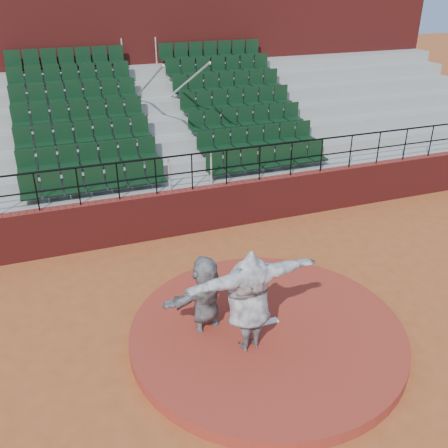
# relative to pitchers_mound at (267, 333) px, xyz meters

# --- Properties ---
(ground) EXTENTS (90.00, 90.00, 0.00)m
(ground) POSITION_rel_pitchers_mound_xyz_m (0.00, 0.00, -0.12)
(ground) COLOR #9B4B23
(ground) RESTS_ON ground
(pitchers_mound) EXTENTS (5.50, 5.50, 0.25)m
(pitchers_mound) POSITION_rel_pitchers_mound_xyz_m (0.00, 0.00, 0.00)
(pitchers_mound) COLOR maroon
(pitchers_mound) RESTS_ON ground
(pitching_rubber) EXTENTS (0.60, 0.15, 0.03)m
(pitching_rubber) POSITION_rel_pitchers_mound_xyz_m (0.00, 0.15, 0.14)
(pitching_rubber) COLOR white
(pitching_rubber) RESTS_ON pitchers_mound
(boundary_wall) EXTENTS (24.00, 0.30, 1.30)m
(boundary_wall) POSITION_rel_pitchers_mound_xyz_m (0.00, 5.00, 0.53)
(boundary_wall) COLOR maroon
(boundary_wall) RESTS_ON ground
(wall_railing) EXTENTS (24.04, 0.05, 1.03)m
(wall_railing) POSITION_rel_pitchers_mound_xyz_m (0.00, 5.00, 1.90)
(wall_railing) COLOR black
(wall_railing) RESTS_ON boundary_wall
(seating_deck) EXTENTS (24.00, 5.97, 4.63)m
(seating_deck) POSITION_rel_pitchers_mound_xyz_m (0.00, 8.64, 1.33)
(seating_deck) COLOR gray
(seating_deck) RESTS_ON ground
(press_box_facade) EXTENTS (24.00, 3.00, 7.10)m
(press_box_facade) POSITION_rel_pitchers_mound_xyz_m (0.00, 12.60, 3.43)
(press_box_facade) COLOR maroon
(press_box_facade) RESTS_ON ground
(pitcher) EXTENTS (2.61, 0.87, 2.09)m
(pitcher) POSITION_rel_pitchers_mound_xyz_m (-0.57, -0.36, 1.17)
(pitcher) COLOR black
(pitcher) RESTS_ON pitchers_mound
(fielder) EXTENTS (1.80, 0.98, 1.85)m
(fielder) POSITION_rel_pitchers_mound_xyz_m (-1.14, 0.46, 0.80)
(fielder) COLOR black
(fielder) RESTS_ON ground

